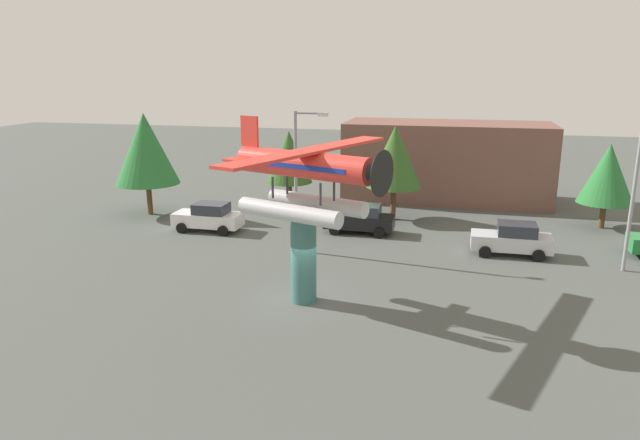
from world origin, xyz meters
The scene contains 13 objects.
ground_plane centered at (0.00, 0.00, 0.00)m, with size 140.00×140.00×0.00m, color #4C514C.
display_pedestal centered at (0.00, 0.00, 1.91)m, with size 1.10×1.10×3.81m, color #386B66.
floatplane_monument centered at (0.12, -0.05, 5.49)m, with size 7.19×10.13×4.00m.
car_near_white centered at (-8.60, 9.43, 0.88)m, with size 4.20×2.02×1.76m.
car_mid_black centered at (0.57, 11.17, 0.88)m, with size 4.20×2.02×1.76m.
car_far_silver centered at (9.25, 8.83, 0.88)m, with size 4.20×2.02×1.76m.
streetlight_primary centered at (-2.03, 6.75, 4.44)m, with size 1.84×0.28×7.62m.
streetlight_secondary centered at (14.68, 7.45, 4.34)m, with size 1.84×0.28×7.43m.
storefront_building centered at (5.30, 22.00, 2.91)m, with size 15.15×6.17×5.82m, color brown.
tree_west centered at (-14.30, 12.43, 4.51)m, with size 4.29×4.29×6.90m.
tree_east centered at (-5.28, 15.79, 3.77)m, with size 3.22×3.22×5.58m.
tree_center_back centered at (2.13, 14.94, 4.19)m, with size 3.65×3.65×6.23m.
tree_far_east centered at (15.17, 15.83, 3.45)m, with size 3.34×3.34×5.32m.
Camera 1 is at (6.18, -22.73, 9.83)m, focal length 32.70 mm.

